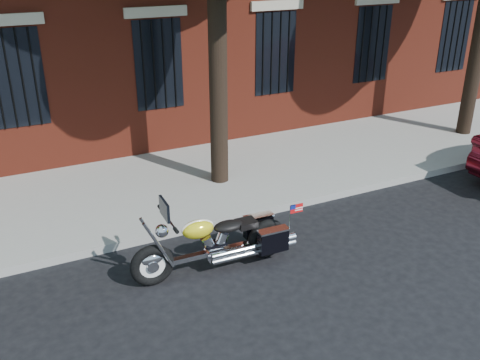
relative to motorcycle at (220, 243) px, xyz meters
name	(u,v)px	position (x,y,z in m)	size (l,w,h in m)	color
ground	(265,258)	(0.76, -0.06, -0.46)	(120.00, 120.00, 0.00)	black
curb	(229,219)	(0.76, 1.32, -0.39)	(40.00, 0.16, 0.15)	gray
sidewalk	(191,181)	(0.76, 3.20, -0.39)	(40.00, 3.60, 0.15)	gray
motorcycle	(220,243)	(0.00, 0.00, 0.00)	(2.69, 0.79, 1.36)	black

